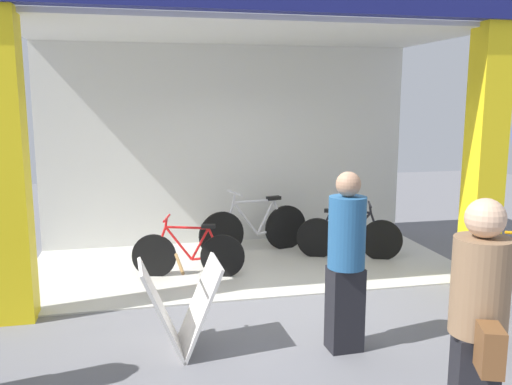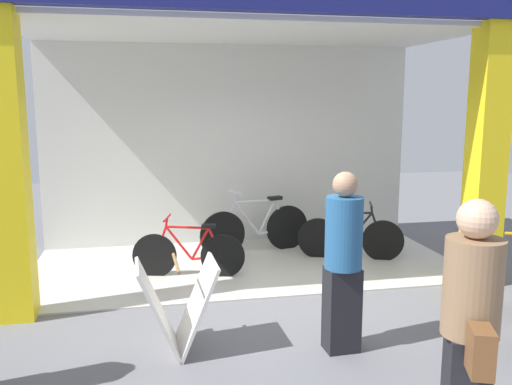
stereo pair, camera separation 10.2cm
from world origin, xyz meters
TOP-DOWN VIEW (x-y plane):
  - ground_plane at (0.00, 0.00)m, footprint 19.66×19.66m
  - shop_facade at (0.00, 1.39)m, footprint 6.03×2.99m
  - bicycle_inside_0 at (-0.83, 0.96)m, footprint 1.44×0.45m
  - bicycle_inside_1 at (1.51, 1.30)m, footprint 1.45×0.57m
  - bicycle_inside_2 at (0.25, 1.88)m, footprint 1.73×0.54m
  - sandwich_board_sign at (-1.10, -1.12)m, footprint 0.74×0.60m
  - pedestrian_0 at (0.39, -1.39)m, footprint 0.35×0.35m
  - pedestrian_1 at (0.53, -3.13)m, footprint 0.44×0.61m

SIDE VIEW (x-z plane):
  - ground_plane at x=0.00m, z-range 0.00..0.00m
  - bicycle_inside_0 at x=-0.83m, z-range -0.08..0.73m
  - bicycle_inside_1 at x=1.51m, z-range -0.08..0.75m
  - bicycle_inside_2 at x=0.25m, z-range -0.10..0.87m
  - sandwich_board_sign at x=-1.10m, z-range 0.00..0.86m
  - pedestrian_0 at x=0.39m, z-range 0.03..1.70m
  - pedestrian_1 at x=0.53m, z-range 0.04..1.77m
  - shop_facade at x=0.00m, z-range 0.14..4.20m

